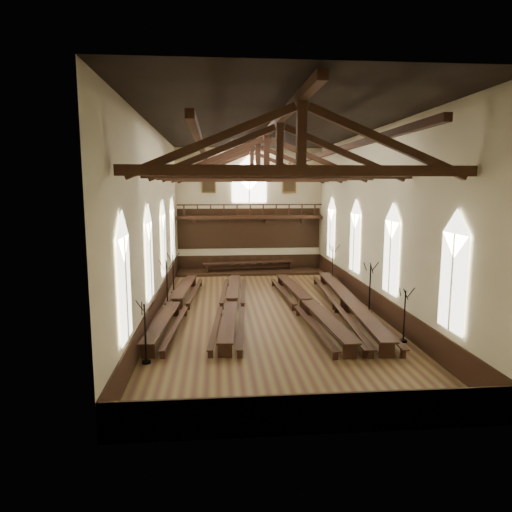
{
  "coord_description": "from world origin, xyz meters",
  "views": [
    {
      "loc": [
        -2.74,
        -24.7,
        6.9
      ],
      "look_at": [
        -0.44,
        1.5,
        2.88
      ],
      "focal_mm": 32.0,
      "sensor_mm": 36.0,
      "label": 1
    }
  ],
  "objects": [
    {
      "name": "end_window",
      "position": [
        0.0,
        12.9,
        7.22
      ],
      "size": [
        2.8,
        0.12,
        3.8
      ],
      "color": "white",
      "rests_on": "room_walls"
    },
    {
      "name": "refectory_row_a",
      "position": [
        -5.0,
        -0.04,
        0.53
      ],
      "size": [
        1.99,
        14.23,
        0.72
      ],
      "color": "#321E10",
      "rests_on": "ground"
    },
    {
      "name": "roof_trusses",
      "position": [
        0.0,
        -0.0,
        8.22
      ],
      "size": [
        11.7,
        25.7,
        2.8
      ],
      "color": "#321E10",
      "rests_on": "room_walls"
    },
    {
      "name": "candelabrum_left_far",
      "position": [
        -5.55,
        4.67,
        0.82
      ],
      "size": [
        0.81,
        0.78,
        2.69
      ],
      "color": "black",
      "rests_on": "ground"
    },
    {
      "name": "refectory_row_b",
      "position": [
        -1.92,
        -0.23,
        0.52
      ],
      "size": [
        1.95,
        14.2,
        0.72
      ],
      "color": "#321E10",
      "rests_on": "ground"
    },
    {
      "name": "refectory_row_d",
      "position": [
        4.53,
        -0.54,
        0.58
      ],
      "size": [
        2.05,
        14.9,
        0.79
      ],
      "color": "#321E10",
      "rests_on": "ground"
    },
    {
      "name": "candelabrum_right_near",
      "position": [
        5.55,
        -5.75,
        0.76
      ],
      "size": [
        0.71,
        0.76,
        2.49
      ],
      "color": "black",
      "rests_on": "ground"
    },
    {
      "name": "high_table",
      "position": [
        -0.14,
        11.4,
        0.78
      ],
      "size": [
        7.45,
        1.84,
        0.69
      ],
      "color": "#321E10",
      "rests_on": "dais"
    },
    {
      "name": "candelabrum_left_mid",
      "position": [
        -5.55,
        0.92,
        0.86
      ],
      "size": [
        0.85,
        0.8,
        2.82
      ],
      "color": "black",
      "rests_on": "ground"
    },
    {
      "name": "side_windows",
      "position": [
        -0.0,
        -0.0,
        3.74
      ],
      "size": [
        11.85,
        19.8,
        4.5
      ],
      "color": "white",
      "rests_on": "room_walls"
    },
    {
      "name": "minstrels_gallery",
      "position": [
        0.0,
        12.66,
        3.91
      ],
      "size": [
        11.8,
        1.24,
        3.7
      ],
      "color": "#321E10",
      "rests_on": "room_walls"
    },
    {
      "name": "candelabrum_right_far",
      "position": [
        5.55,
        6.86,
        0.86
      ],
      "size": [
        0.83,
        0.84,
        2.82
      ],
      "color": "black",
      "rests_on": "ground"
    },
    {
      "name": "refectory_row_c",
      "position": [
        2.19,
        -0.65,
        0.55
      ],
      "size": [
        1.91,
        14.5,
        0.75
      ],
      "color": "#321E10",
      "rests_on": "ground"
    },
    {
      "name": "portraits",
      "position": [
        0.0,
        12.9,
        7.1
      ],
      "size": [
        7.75,
        0.09,
        1.45
      ],
      "color": "brown",
      "rests_on": "room_walls"
    },
    {
      "name": "room_walls",
      "position": [
        0.0,
        0.0,
        6.46
      ],
      "size": [
        26.0,
        26.0,
        26.0
      ],
      "color": "beige",
      "rests_on": "ground"
    },
    {
      "name": "ground",
      "position": [
        0.0,
        0.0,
        0.0
      ],
      "size": [
        26.0,
        26.0,
        0.0
      ],
      "primitive_type": "plane",
      "color": "brown",
      "rests_on": "ground"
    },
    {
      "name": "candelabrum_left_near",
      "position": [
        -5.55,
        -7.28,
        0.77
      ],
      "size": [
        0.76,
        0.74,
        2.54
      ],
      "color": "black",
      "rests_on": "ground"
    },
    {
      "name": "candelabrum_right_mid",
      "position": [
        5.55,
        -1.12,
        0.87
      ],
      "size": [
        0.86,
        0.83,
        2.86
      ],
      "color": "black",
      "rests_on": "ground"
    },
    {
      "name": "dais",
      "position": [
        -0.14,
        11.4,
        0.09
      ],
      "size": [
        11.4,
        2.81,
        0.19
      ],
      "primitive_type": "cube",
      "color": "black",
      "rests_on": "ground"
    },
    {
      "name": "wainscot_band",
      "position": [
        0.0,
        0.0,
        0.6
      ],
      "size": [
        12.0,
        26.0,
        1.2
      ],
      "color": "black",
      "rests_on": "ground"
    },
    {
      "name": "high_chairs",
      "position": [
        -0.14,
        12.12,
        0.71
      ],
      "size": [
        6.71,
        0.42,
        0.95
      ],
      "color": "#321E10",
      "rests_on": "dais"
    }
  ]
}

